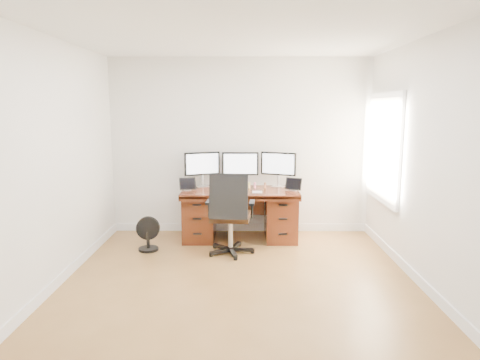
{
  "coord_description": "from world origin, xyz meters",
  "views": [
    {
      "loc": [
        0.04,
        -4.36,
        1.94
      ],
      "look_at": [
        0.0,
        1.5,
        0.95
      ],
      "focal_mm": 32.0,
      "sensor_mm": 36.0,
      "label": 1
    }
  ],
  "objects_px": {
    "office_chair": "(230,228)",
    "keyboard": "(236,192)",
    "monitor_center": "(240,165)",
    "floor_fan": "(148,234)",
    "desk": "(240,213)"
  },
  "relations": [
    {
      "from": "monitor_center",
      "to": "keyboard",
      "type": "bearing_deg",
      "value": -97.43
    },
    {
      "from": "keyboard",
      "to": "desk",
      "type": "bearing_deg",
      "value": 88.65
    },
    {
      "from": "office_chair",
      "to": "keyboard",
      "type": "xyz_separation_m",
      "value": [
        0.07,
        0.47,
        0.39
      ]
    },
    {
      "from": "monitor_center",
      "to": "floor_fan",
      "type": "bearing_deg",
      "value": -148.37
    },
    {
      "from": "floor_fan",
      "to": "keyboard",
      "type": "relative_size",
      "value": 1.87
    },
    {
      "from": "desk",
      "to": "keyboard",
      "type": "bearing_deg",
      "value": -104.6
    },
    {
      "from": "desk",
      "to": "office_chair",
      "type": "height_order",
      "value": "office_chair"
    },
    {
      "from": "office_chair",
      "to": "floor_fan",
      "type": "distance_m",
      "value": 1.16
    },
    {
      "from": "monitor_center",
      "to": "desk",
      "type": "bearing_deg",
      "value": -90.13
    },
    {
      "from": "desk",
      "to": "office_chair",
      "type": "relative_size",
      "value": 1.51
    },
    {
      "from": "desk",
      "to": "floor_fan",
      "type": "distance_m",
      "value": 1.39
    },
    {
      "from": "office_chair",
      "to": "floor_fan",
      "type": "bearing_deg",
      "value": 176.25
    },
    {
      "from": "desk",
      "to": "keyboard",
      "type": "height_order",
      "value": "keyboard"
    },
    {
      "from": "floor_fan",
      "to": "keyboard",
      "type": "bearing_deg",
      "value": 11.89
    },
    {
      "from": "desk",
      "to": "keyboard",
      "type": "distance_m",
      "value": 0.43
    }
  ]
}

